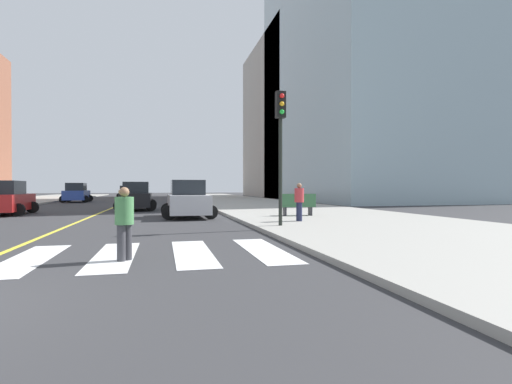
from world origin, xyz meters
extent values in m
cube|color=#9E9B93|center=(12.20, 20.00, 0.07)|extent=(10.00, 120.00, 0.15)
cube|color=silver|center=(0.90, 4.00, 0.01)|extent=(0.90, 4.00, 0.01)
cube|color=silver|center=(2.70, 4.00, 0.01)|extent=(0.90, 4.00, 0.01)
cube|color=silver|center=(4.50, 4.00, 0.01)|extent=(0.90, 4.00, 0.01)
cube|color=silver|center=(6.30, 4.00, 0.01)|extent=(0.90, 4.00, 0.01)
cube|color=yellow|center=(0.00, 40.00, 0.01)|extent=(0.16, 80.00, 0.01)
cube|color=#99B2BC|center=(29.03, 37.66, 22.73)|extent=(20.00, 28.00, 45.45)
cube|color=#9E9B93|center=(28.03, 55.69, 12.70)|extent=(18.00, 24.00, 25.40)
cube|color=red|center=(-5.06, 19.59, 0.73)|extent=(2.15, 4.50, 0.95)
cube|color=#1E2328|center=(-5.05, 19.33, 1.58)|extent=(1.76, 2.27, 0.80)
cylinder|color=black|center=(-4.08, 21.00, 0.36)|extent=(0.72, 0.26, 0.72)
cylinder|color=black|center=(-3.99, 18.25, 0.36)|extent=(0.72, 0.26, 0.72)
cube|color=#B7B7BC|center=(5.09, 15.13, 0.73)|extent=(2.07, 4.46, 0.95)
cube|color=#1E2328|center=(5.09, 15.39, 1.58)|extent=(1.72, 2.24, 0.80)
cylinder|color=black|center=(4.09, 13.74, 0.36)|extent=(0.72, 0.24, 0.72)
cylinder|color=black|center=(6.14, 13.77, 0.36)|extent=(0.72, 0.24, 0.72)
cylinder|color=black|center=(4.05, 16.49, 0.36)|extent=(0.72, 0.24, 0.72)
cylinder|color=black|center=(6.10, 16.52, 0.36)|extent=(0.72, 0.24, 0.72)
cube|color=#2D479E|center=(-5.21, 39.27, 0.76)|extent=(2.23, 4.69, 0.99)
cube|color=#1E2328|center=(-5.20, 38.99, 1.65)|extent=(1.83, 2.37, 0.84)
cylinder|color=black|center=(-4.19, 40.73, 0.37)|extent=(0.76, 0.27, 0.75)
cylinder|color=black|center=(-6.32, 40.67, 0.37)|extent=(0.76, 0.27, 0.75)
cylinder|color=black|center=(-4.10, 37.87, 0.37)|extent=(0.76, 0.27, 0.75)
cylinder|color=black|center=(-6.23, 37.80, 0.37)|extent=(0.76, 0.27, 0.75)
cube|color=black|center=(1.99, 22.66, 0.73)|extent=(2.04, 4.45, 0.95)
cube|color=#1E2328|center=(1.99, 22.92, 1.58)|extent=(1.71, 2.23, 0.80)
cylinder|color=black|center=(0.98, 21.27, 0.36)|extent=(0.72, 0.24, 0.72)
cylinder|color=black|center=(3.03, 21.29, 0.36)|extent=(0.72, 0.24, 0.72)
cylinder|color=black|center=(0.96, 24.02, 0.36)|extent=(0.72, 0.24, 0.72)
cylinder|color=black|center=(3.01, 24.04, 0.36)|extent=(0.72, 0.24, 0.72)
cube|color=gold|center=(-1.89, 58.25, 0.68)|extent=(2.07, 4.23, 0.89)
cube|color=#1E2328|center=(-1.88, 58.01, 1.48)|extent=(1.68, 2.15, 0.75)
cylinder|color=black|center=(-1.00, 59.58, 0.34)|extent=(0.68, 0.25, 0.67)
cylinder|color=black|center=(-2.91, 59.49, 0.34)|extent=(0.68, 0.25, 0.67)
cylinder|color=black|center=(-0.87, 57.01, 0.34)|extent=(0.68, 0.25, 0.67)
cylinder|color=black|center=(-2.79, 56.92, 0.34)|extent=(0.68, 0.25, 0.67)
cylinder|color=black|center=(8.16, 8.52, 2.20)|extent=(0.14, 0.14, 4.09)
cube|color=black|center=(8.16, 8.52, 4.74)|extent=(0.36, 0.28, 1.00)
sphere|color=red|center=(8.16, 8.34, 5.04)|extent=(0.18, 0.18, 0.18)
sphere|color=orange|center=(8.16, 8.34, 4.74)|extent=(0.18, 0.18, 0.18)
sphere|color=green|center=(8.16, 8.34, 4.44)|extent=(0.18, 0.18, 0.18)
cube|color=#33603D|center=(10.55, 13.24, 0.63)|extent=(1.85, 0.73, 0.08)
cube|color=#33603D|center=(10.53, 13.00, 0.97)|extent=(1.80, 0.23, 0.60)
cube|color=#2D2D33|center=(9.88, 13.30, 0.37)|extent=(0.15, 0.48, 0.44)
cube|color=#2D2D33|center=(11.22, 13.17, 0.37)|extent=(0.15, 0.48, 0.44)
cylinder|color=#38383D|center=(3.04, 3.38, 0.40)|extent=(0.18, 0.18, 0.80)
cylinder|color=#38383D|center=(2.92, 3.27, 0.40)|extent=(0.18, 0.18, 0.80)
cylinder|color=#47844C|center=(2.98, 3.32, 1.09)|extent=(0.40, 0.40, 0.60)
sphere|color=#936B4C|center=(2.98, 3.32, 1.50)|extent=(0.22, 0.22, 0.22)
cylinder|color=#232847|center=(9.51, 10.06, 0.55)|extent=(0.19, 0.19, 0.81)
cylinder|color=#232847|center=(9.50, 10.22, 0.55)|extent=(0.19, 0.19, 0.81)
cylinder|color=#B23338|center=(9.51, 10.14, 1.26)|extent=(0.40, 0.40, 0.61)
sphere|color=#936B4C|center=(9.51, 10.14, 1.67)|extent=(0.22, 0.22, 0.22)
camera|label=1|loc=(3.79, -5.44, 1.60)|focal=26.92mm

